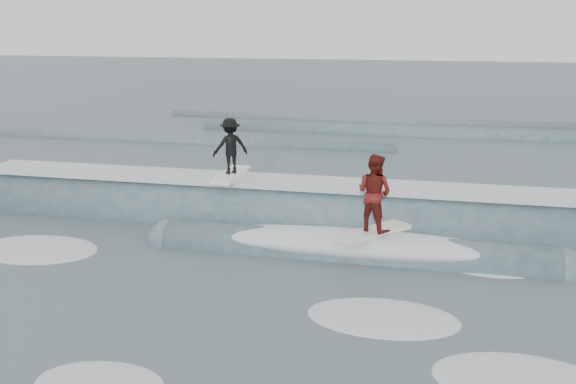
# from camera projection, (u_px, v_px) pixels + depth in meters

# --- Properties ---
(ground) EXTENTS (160.00, 160.00, 0.00)m
(ground) POSITION_uv_depth(u_px,v_px,m) (262.00, 270.00, 13.92)
(ground) COLOR #374C50
(ground) RESTS_ON ground
(breaking_wave) EXTENTS (20.65, 3.88, 2.20)m
(breaking_wave) POSITION_uv_depth(u_px,v_px,m) (304.00, 225.00, 16.83)
(breaking_wave) COLOR #35515A
(breaking_wave) RESTS_ON ground
(surfer_black) EXTENTS (1.10, 2.00, 1.59)m
(surfer_black) POSITION_uv_depth(u_px,v_px,m) (230.00, 149.00, 17.14)
(surfer_black) COLOR white
(surfer_black) RESTS_ON ground
(surfer_red) EXTENTS (1.68, 1.91, 1.86)m
(surfer_red) POSITION_uv_depth(u_px,v_px,m) (374.00, 197.00, 14.32)
(surfer_red) COLOR silver
(surfer_red) RESTS_ON ground
(whitewater) EXTENTS (13.62, 8.04, 0.10)m
(whitewater) POSITION_uv_depth(u_px,v_px,m) (246.00, 293.00, 12.73)
(whitewater) COLOR silver
(whitewater) RESTS_ON ground
(far_swells) EXTENTS (34.21, 8.65, 0.80)m
(far_swells) POSITION_uv_depth(u_px,v_px,m) (325.00, 134.00, 30.90)
(far_swells) COLOR #35515A
(far_swells) RESTS_ON ground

